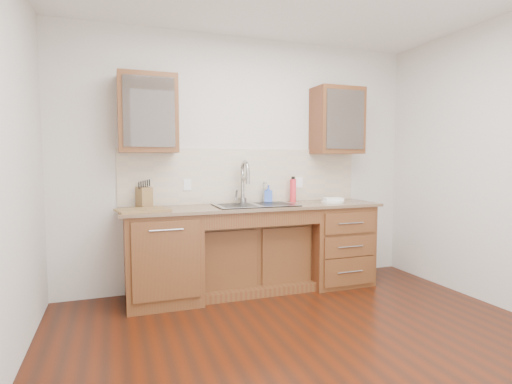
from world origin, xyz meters
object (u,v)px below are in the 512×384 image
object	(u,v)px
soap_bottle	(268,193)
cutting_board	(143,210)
knife_block	(144,197)
water_bottle	(293,190)
plate	(332,202)

from	to	relation	value
soap_bottle	cutting_board	distance (m)	1.42
soap_bottle	knife_block	xyz separation A→B (m)	(-1.34, -0.05, 0.00)
water_bottle	knife_block	distance (m)	1.62
knife_block	cutting_board	world-z (taller)	knife_block
knife_block	cutting_board	xyz separation A→B (m)	(-0.04, -0.30, -0.09)
cutting_board	plate	bearing A→B (deg)	1.70
plate	cutting_board	xyz separation A→B (m)	(-2.03, -0.06, 0.00)
water_bottle	cutting_board	size ratio (longest dim) A/B	0.56
water_bottle	plate	bearing A→B (deg)	-33.47
water_bottle	knife_block	bearing A→B (deg)	-179.82
water_bottle	plate	world-z (taller)	water_bottle
cutting_board	knife_block	bearing A→B (deg)	82.86
soap_bottle	water_bottle	xyz separation A→B (m)	(0.28, -0.04, 0.03)
plate	cutting_board	size ratio (longest dim) A/B	0.55
soap_bottle	water_bottle	size ratio (longest dim) A/B	0.76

